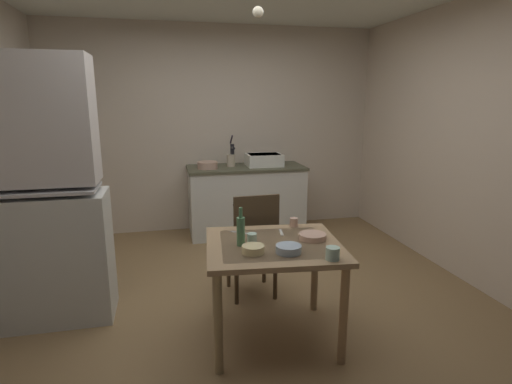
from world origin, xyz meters
TOP-DOWN VIEW (x-y plane):
  - ground_plane at (0.00, 0.00)m, footprint 5.19×5.19m
  - wall_back at (0.00, 2.15)m, footprint 4.25×0.10m
  - wall_right at (2.12, 0.00)m, footprint 0.10×4.29m
  - hutch_cabinet at (-1.58, 0.05)m, footprint 0.95×0.44m
  - counter_cabinet at (0.33, 1.78)m, footprint 1.46×0.64m
  - sink_basin at (0.56, 1.78)m, footprint 0.44×0.34m
  - hand_pump at (0.17, 1.82)m, footprint 0.05×0.27m
  - mixing_bowl_counter at (-0.16, 1.73)m, footprint 0.25×0.25m
  - stoneware_crock at (0.14, 1.81)m, footprint 0.11×0.11m
  - dining_table at (0.05, -0.59)m, footprint 1.00×0.91m
  - chair_far_side at (0.05, 0.05)m, footprint 0.42×0.42m
  - serving_bowl_wide at (0.34, -0.56)m, footprint 0.19×0.19m
  - soup_bowl_small at (-0.12, -0.73)m, footprint 0.15×0.15m
  - sauce_dish at (0.10, -0.77)m, footprint 0.17×0.17m
  - mug_dark at (0.33, -0.95)m, footprint 0.09×0.09m
  - teacup_mint at (0.30, -0.25)m, footprint 0.06×0.06m
  - mug_tall at (-0.09, -0.51)m, footprint 0.07×0.07m
  - glass_bottle at (-0.18, -0.57)m, footprint 0.06×0.06m
  - table_knife at (-0.11, -0.34)m, footprint 0.17×0.14m
  - teaspoon_near_bowl at (0.17, -0.38)m, footprint 0.04×0.14m
  - pendant_bulb at (0.05, -0.08)m, footprint 0.08×0.08m

SIDE VIEW (x-z plane):
  - ground_plane at x=0.00m, z-range 0.00..0.00m
  - counter_cabinet at x=0.33m, z-range 0.00..0.87m
  - chair_far_side at x=0.05m, z-range 0.02..0.96m
  - dining_table at x=0.05m, z-range 0.26..0.98m
  - table_knife at x=-0.11m, z-range 0.72..0.73m
  - teaspoon_near_bowl at x=0.17m, z-range 0.72..0.73m
  - serving_bowl_wide at x=0.34m, z-range 0.72..0.76m
  - sauce_dish at x=0.10m, z-range 0.72..0.77m
  - soup_bowl_small at x=-0.12m, z-range 0.72..0.77m
  - mug_tall at x=-0.09m, z-range 0.72..0.78m
  - teacup_mint at x=0.30m, z-range 0.72..0.79m
  - mug_dark at x=0.33m, z-range 0.72..0.80m
  - glass_bottle at x=-0.18m, z-range 0.69..0.96m
  - mixing_bowl_counter at x=-0.16m, z-range 0.87..0.95m
  - hutch_cabinet at x=-1.58m, z-range -0.06..1.94m
  - stoneware_crock at x=0.14m, z-range 0.87..1.02m
  - sink_basin at x=0.56m, z-range 0.87..1.02m
  - hand_pump at x=0.17m, z-range 0.84..1.23m
  - wall_back at x=0.00m, z-range 0.00..2.60m
  - wall_right at x=2.12m, z-range 0.00..2.60m
  - pendant_bulb at x=0.05m, z-range 2.26..2.34m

